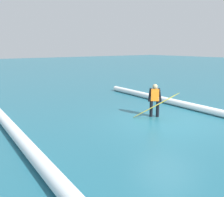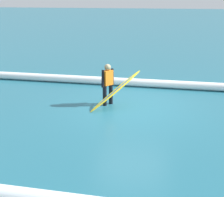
# 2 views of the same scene
# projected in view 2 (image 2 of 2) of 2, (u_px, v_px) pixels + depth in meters

# --- Properties ---
(ground_plane) EXTENTS (124.80, 124.80, 0.00)m
(ground_plane) POSITION_uv_depth(u_px,v_px,m) (133.00, 107.00, 10.82)
(ground_plane) COLOR #226376
(surfer) EXTENTS (0.37, 0.52, 1.45)m
(surfer) POSITION_uv_depth(u_px,v_px,m) (108.00, 82.00, 10.77)
(surfer) COLOR black
(surfer) RESTS_ON ground_plane
(surfboard) EXTENTS (1.69, 1.33, 1.23)m
(surfboard) POSITION_uv_depth(u_px,v_px,m) (116.00, 91.00, 10.55)
(surfboard) COLOR yellow
(surfboard) RESTS_ON ground_plane
(wave_crest_foreground) EXTENTS (16.82, 1.13, 0.33)m
(wave_crest_foreground) POSITION_uv_depth(u_px,v_px,m) (167.00, 84.00, 12.85)
(wave_crest_foreground) COLOR white
(wave_crest_foreground) RESTS_ON ground_plane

